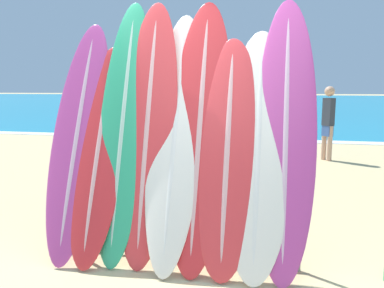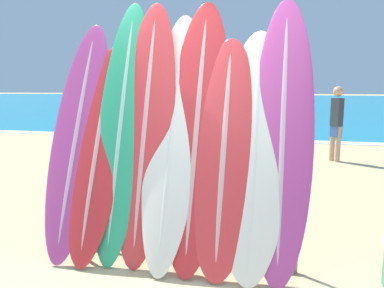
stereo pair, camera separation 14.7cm
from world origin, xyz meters
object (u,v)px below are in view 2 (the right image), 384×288
(surfboard_slot_8, at_px, (282,134))
(person_mid_beach, at_px, (121,137))
(surfboard_slot_0, at_px, (78,136))
(surfboard_slot_3, at_px, (146,130))
(surfboard_slot_2, at_px, (122,128))
(surfboard_slot_5, at_px, (197,131))
(surfboard_rack, at_px, (171,206))
(person_far_left, at_px, (218,115))
(surfboard_slot_4, at_px, (173,136))
(surfboard_slot_6, at_px, (224,153))
(surfboard_slot_1, at_px, (98,150))
(person_near_water, at_px, (336,121))
(surfboard_slot_7, at_px, (254,151))

(surfboard_slot_8, distance_m, person_mid_beach, 3.11)
(surfboard_slot_0, relative_size, surfboard_slot_3, 0.93)
(surfboard_slot_2, bearing_deg, surfboard_slot_5, 1.46)
(surfboard_slot_3, relative_size, person_mid_beach, 1.55)
(surfboard_slot_0, bearing_deg, surfboard_rack, -2.68)
(person_far_left, bearing_deg, surfboard_rack, 159.87)
(surfboard_slot_4, height_order, surfboard_slot_6, surfboard_slot_4)
(surfboard_rack, xyz_separation_m, surfboard_slot_6, (0.49, -0.00, 0.52))
(surfboard_slot_5, bearing_deg, surfboard_rack, -161.86)
(surfboard_slot_8, bearing_deg, surfboard_slot_4, -179.20)
(surfboard_slot_2, xyz_separation_m, surfboard_slot_6, (0.99, -0.06, -0.19))
(surfboard_slot_2, xyz_separation_m, person_far_left, (-0.25, 6.71, -0.39))
(surfboard_slot_1, bearing_deg, surfboard_slot_4, 5.06)
(surfboard_rack, bearing_deg, person_near_water, 68.74)
(surfboard_slot_1, bearing_deg, person_mid_beach, 108.92)
(surfboard_slot_1, bearing_deg, surfboard_rack, 0.73)
(person_mid_beach, bearing_deg, surfboard_rack, 101.83)
(surfboard_slot_6, bearing_deg, person_near_water, 73.43)
(surfboard_slot_2, height_order, surfboard_slot_6, surfboard_slot_2)
(surfboard_slot_0, distance_m, surfboard_slot_3, 0.71)
(surfboard_slot_0, height_order, surfboard_slot_5, surfboard_slot_5)
(surfboard_slot_7, bearing_deg, surfboard_slot_1, -178.93)
(surfboard_slot_0, xyz_separation_m, person_far_left, (0.21, 6.72, -0.30))
(surfboard_slot_2, bearing_deg, person_far_left, 92.13)
(surfboard_slot_5, bearing_deg, surfboard_slot_7, -6.12)
(surfboard_rack, relative_size, surfboard_slot_7, 1.08)
(surfboard_slot_8, bearing_deg, surfboard_slot_3, -179.29)
(surfboard_slot_2, bearing_deg, surfboard_slot_7, -1.72)
(surfboard_rack, distance_m, person_far_left, 6.82)
(surfboard_slot_3, xyz_separation_m, person_far_left, (-0.49, 6.72, -0.38))
(surfboard_slot_2, relative_size, surfboard_slot_5, 1.01)
(surfboard_slot_4, distance_m, person_mid_beach, 2.45)
(surfboard_rack, distance_m, surfboard_slot_3, 0.75)
(surfboard_slot_0, relative_size, surfboard_slot_5, 0.93)
(person_far_left, bearing_deg, person_mid_beach, 145.54)
(surfboard_slot_7, bearing_deg, surfboard_slot_2, 178.28)
(surfboard_rack, bearing_deg, person_far_left, 96.31)
(surfboard_slot_4, xyz_separation_m, surfboard_slot_7, (0.75, -0.04, -0.10))
(surfboard_slot_7, bearing_deg, surfboard_slot_5, 173.88)
(surfboard_slot_0, xyz_separation_m, surfboard_slot_5, (1.19, 0.03, 0.09))
(surfboard_slot_7, relative_size, surfboard_slot_8, 0.88)
(surfboard_slot_2, bearing_deg, surfboard_slot_4, -0.13)
(person_near_water, bearing_deg, surfboard_slot_0, -67.42)
(surfboard_slot_6, xyz_separation_m, person_far_left, (-1.24, 6.77, -0.20))
(surfboard_slot_2, relative_size, surfboard_slot_3, 1.01)
(person_near_water, distance_m, person_far_left, 3.17)
(surfboard_slot_1, distance_m, surfboard_slot_6, 1.21)
(surfboard_rack, xyz_separation_m, surfboard_slot_1, (-0.72, -0.01, 0.50))
(surfboard_slot_1, relative_size, surfboard_slot_6, 0.98)
(surfboard_rack, distance_m, surfboard_slot_4, 0.65)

